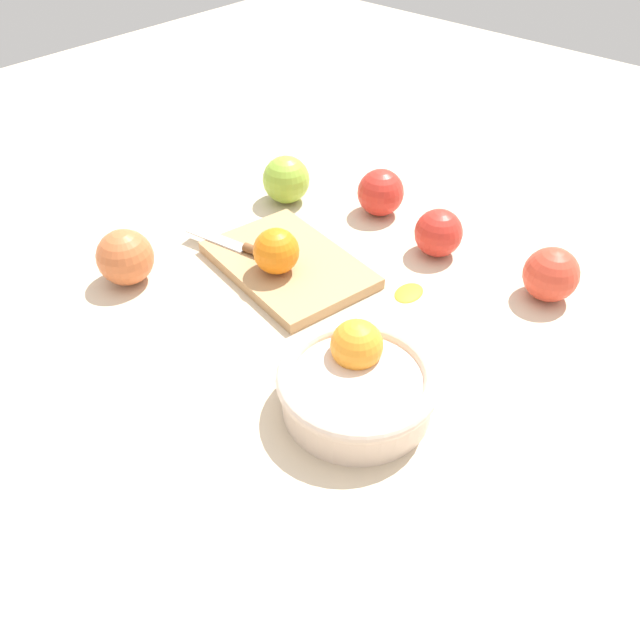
{
  "coord_description": "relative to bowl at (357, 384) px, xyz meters",
  "views": [
    {
      "loc": [
        -0.48,
        0.56,
        0.57
      ],
      "look_at": [
        -0.06,
        0.1,
        0.04
      ],
      "focal_mm": 36.62,
      "sensor_mm": 36.0,
      "label": 1
    }
  ],
  "objects": [
    {
      "name": "apple_front_left",
      "position": [
        0.11,
        -0.32,
        0.0
      ],
      "size": [
        0.07,
        0.07,
        0.07
      ],
      "primitive_type": "sphere",
      "color": "red",
      "rests_on": "ground_plane"
    },
    {
      "name": "apple_front_left_2",
      "position": [
        -0.07,
        -0.34,
        0.0
      ],
      "size": [
        0.08,
        0.08,
        0.08
      ],
      "primitive_type": "sphere",
      "color": "#D6422D",
      "rests_on": "ground_plane"
    },
    {
      "name": "orange_on_board",
      "position": [
        0.24,
        -0.11,
        0.02
      ],
      "size": [
        0.07,
        0.07,
        0.07
      ],
      "primitive_type": "sphere",
      "color": "orange",
      "rests_on": "cutting_board"
    },
    {
      "name": "ground_plane",
      "position": [
        0.17,
        -0.15,
        -0.03
      ],
      "size": [
        2.4,
        2.4,
        0.0
      ],
      "primitive_type": "plane",
      "color": "beige"
    },
    {
      "name": "apple_front_right_2",
      "position": [
        0.25,
        -0.36,
        0.0
      ],
      "size": [
        0.08,
        0.08,
        0.08
      ],
      "primitive_type": "sphere",
      "color": "red",
      "rests_on": "ground_plane"
    },
    {
      "name": "cutting_board",
      "position": [
        0.25,
        -0.14,
        -0.03
      ],
      "size": [
        0.27,
        0.21,
        0.02
      ],
      "primitive_type": "cube",
      "rotation": [
        0.0,
        0.0,
        -0.19
      ],
      "color": "tan",
      "rests_on": "ground_plane"
    },
    {
      "name": "apple_front_right",
      "position": [
        0.39,
        -0.28,
        0.0
      ],
      "size": [
        0.08,
        0.08,
        0.08
      ],
      "primitive_type": "sphere",
      "color": "#8EB738",
      "rests_on": "ground_plane"
    },
    {
      "name": "bowl",
      "position": [
        0.0,
        0.0,
        0.0
      ],
      "size": [
        0.18,
        0.18,
        0.09
      ],
      "color": "beige",
      "rests_on": "ground_plane"
    },
    {
      "name": "knife",
      "position": [
        0.32,
        -0.11,
        -0.01
      ],
      "size": [
        0.16,
        0.04,
        0.01
      ],
      "color": "silver",
      "rests_on": "cutting_board"
    },
    {
      "name": "citrus_peel",
      "position": [
        0.08,
        -0.21,
        -0.03
      ],
      "size": [
        0.04,
        0.05,
        0.01
      ],
      "primitive_type": "ellipsoid",
      "rotation": [
        0.0,
        0.0,
        1.65
      ],
      "color": "orange",
      "rests_on": "ground_plane"
    },
    {
      "name": "apple_back_right",
      "position": [
        0.4,
        0.03,
        0.01
      ],
      "size": [
        0.08,
        0.08,
        0.08
      ],
      "primitive_type": "sphere",
      "color": "#CC6638",
      "rests_on": "ground_plane"
    }
  ]
}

